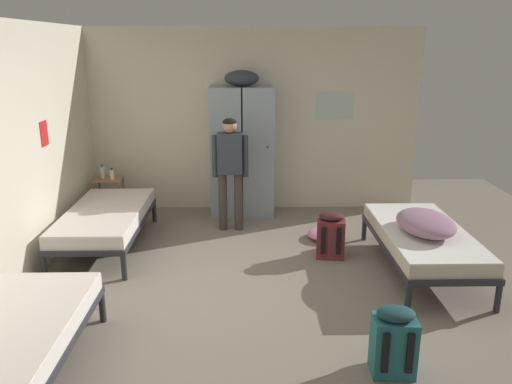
# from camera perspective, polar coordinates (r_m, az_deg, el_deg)

# --- Properties ---
(ground_plane) EXTENTS (8.58, 8.58, 0.00)m
(ground_plane) POSITION_cam_1_polar(r_m,az_deg,el_deg) (5.33, 0.05, -10.67)
(ground_plane) COLOR gray
(room_backdrop) EXTENTS (4.86, 5.42, 2.65)m
(room_backdrop) POSITION_cam_1_polar(r_m,az_deg,el_deg) (6.25, -11.84, 5.91)
(room_backdrop) COLOR beige
(room_backdrop) RESTS_ON ground_plane
(locker_bank) EXTENTS (0.90, 0.55, 2.07)m
(locker_bank) POSITION_cam_1_polar(r_m,az_deg,el_deg) (7.30, -1.55, 4.86)
(locker_bank) COLOR #8C99A3
(locker_bank) RESTS_ON ground_plane
(shelf_unit) EXTENTS (0.38, 0.30, 0.57)m
(shelf_unit) POSITION_cam_1_polar(r_m,az_deg,el_deg) (7.59, -16.11, -0.18)
(shelf_unit) COLOR #99704C
(shelf_unit) RESTS_ON ground_plane
(bed_left_front) EXTENTS (0.90, 1.90, 0.49)m
(bed_left_front) POSITION_cam_1_polar(r_m,az_deg,el_deg) (4.17, -26.35, -14.86)
(bed_left_front) COLOR #28282D
(bed_left_front) RESTS_ON ground_plane
(bed_right) EXTENTS (0.90, 1.90, 0.49)m
(bed_right) POSITION_cam_1_polar(r_m,az_deg,el_deg) (5.85, 18.19, -4.95)
(bed_right) COLOR #28282D
(bed_right) RESTS_ON ground_plane
(bed_left_rear) EXTENTS (0.90, 1.90, 0.49)m
(bed_left_rear) POSITION_cam_1_polar(r_m,az_deg,el_deg) (6.46, -16.55, -2.79)
(bed_left_rear) COLOR #28282D
(bed_left_rear) RESTS_ON ground_plane
(bedding_heap) EXTENTS (0.58, 0.84, 0.21)m
(bedding_heap) POSITION_cam_1_polar(r_m,az_deg,el_deg) (5.68, 18.50, -3.29)
(bedding_heap) COLOR gray
(bedding_heap) RESTS_ON bed_right
(person_traveler) EXTENTS (0.48, 0.20, 1.51)m
(person_traveler) POSITION_cam_1_polar(r_m,az_deg,el_deg) (6.65, -2.91, 3.18)
(person_traveler) COLOR #3D3833
(person_traveler) RESTS_ON ground_plane
(water_bottle) EXTENTS (0.07, 0.07, 0.20)m
(water_bottle) POSITION_cam_1_polar(r_m,az_deg,el_deg) (7.55, -16.85, 2.14)
(water_bottle) COLOR silver
(water_bottle) RESTS_ON shelf_unit
(lotion_bottle) EXTENTS (0.06, 0.06, 0.16)m
(lotion_bottle) POSITION_cam_1_polar(r_m,az_deg,el_deg) (7.46, -15.85, 1.93)
(lotion_bottle) COLOR white
(lotion_bottle) RESTS_ON shelf_unit
(backpack_maroon) EXTENTS (0.35, 0.37, 0.55)m
(backpack_maroon) POSITION_cam_1_polar(r_m,az_deg,el_deg) (6.03, 8.37, -4.87)
(backpack_maroon) COLOR maroon
(backpack_maroon) RESTS_ON ground_plane
(backpack_teal) EXTENTS (0.33, 0.35, 0.55)m
(backpack_teal) POSITION_cam_1_polar(r_m,az_deg,el_deg) (4.13, 15.15, -15.88)
(backpack_teal) COLOR #23666B
(backpack_teal) RESTS_ON ground_plane
(clothes_pile_pink) EXTENTS (0.49, 0.47, 0.12)m
(clothes_pile_pink) POSITION_cam_1_polar(r_m,az_deg,el_deg) (6.62, 7.91, -4.72)
(clothes_pile_pink) COLOR pink
(clothes_pile_pink) RESTS_ON ground_plane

